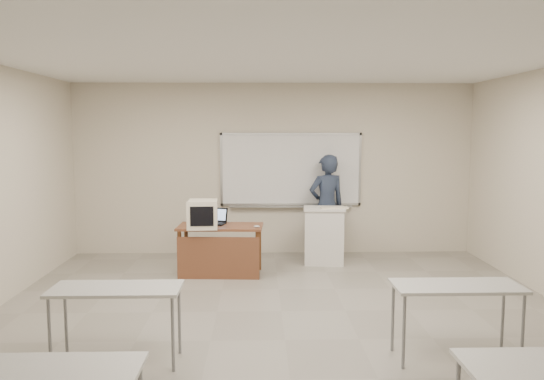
{
  "coord_description": "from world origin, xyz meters",
  "views": [
    {
      "loc": [
        -0.27,
        -5.32,
        2.18
      ],
      "look_at": [
        -0.08,
        2.2,
        1.33
      ],
      "focal_mm": 35.0,
      "sensor_mm": 36.0,
      "label": 1
    }
  ],
  "objects_px": {
    "presenter": "(327,206)",
    "mouse": "(257,226)",
    "laptop": "(215,220)",
    "crt_monitor": "(203,214)",
    "keyboard": "(334,208)",
    "podium": "(324,235)",
    "instructor_desk": "(220,242)",
    "whiteboard": "(291,170)"
  },
  "relations": [
    {
      "from": "presenter",
      "to": "mouse",
      "type": "bearing_deg",
      "value": 29.93
    },
    {
      "from": "laptop",
      "to": "presenter",
      "type": "bearing_deg",
      "value": 44.07
    },
    {
      "from": "laptop",
      "to": "mouse",
      "type": "xyz_separation_m",
      "value": [
        0.65,
        -0.35,
        -0.04
      ]
    },
    {
      "from": "crt_monitor",
      "to": "keyboard",
      "type": "bearing_deg",
      "value": 14.15
    },
    {
      "from": "presenter",
      "to": "podium",
      "type": "bearing_deg",
      "value": 60.78
    },
    {
      "from": "podium",
      "to": "presenter",
      "type": "distance_m",
      "value": 0.68
    },
    {
      "from": "podium",
      "to": "mouse",
      "type": "height_order",
      "value": "podium"
    },
    {
      "from": "crt_monitor",
      "to": "podium",
      "type": "bearing_deg",
      "value": 18.59
    },
    {
      "from": "mouse",
      "to": "instructor_desk",
      "type": "bearing_deg",
      "value": -175.92
    },
    {
      "from": "whiteboard",
      "to": "laptop",
      "type": "relative_size",
      "value": 7.78
    },
    {
      "from": "podium",
      "to": "keyboard",
      "type": "distance_m",
      "value": 0.51
    },
    {
      "from": "crt_monitor",
      "to": "mouse",
      "type": "height_order",
      "value": "crt_monitor"
    },
    {
      "from": "podium",
      "to": "keyboard",
      "type": "height_order",
      "value": "keyboard"
    },
    {
      "from": "laptop",
      "to": "presenter",
      "type": "relative_size",
      "value": 0.18
    },
    {
      "from": "crt_monitor",
      "to": "mouse",
      "type": "relative_size",
      "value": 5.38
    },
    {
      "from": "instructor_desk",
      "to": "mouse",
      "type": "relative_size",
      "value": 13.99
    },
    {
      "from": "instructor_desk",
      "to": "crt_monitor",
      "type": "bearing_deg",
      "value": -173.26
    },
    {
      "from": "podium",
      "to": "laptop",
      "type": "relative_size",
      "value": 2.92
    },
    {
      "from": "mouse",
      "to": "presenter",
      "type": "height_order",
      "value": "presenter"
    },
    {
      "from": "mouse",
      "to": "podium",
      "type": "bearing_deg",
      "value": 49.51
    },
    {
      "from": "crt_monitor",
      "to": "presenter",
      "type": "distance_m",
      "value": 2.36
    },
    {
      "from": "instructor_desk",
      "to": "keyboard",
      "type": "height_order",
      "value": "keyboard"
    },
    {
      "from": "podium",
      "to": "crt_monitor",
      "type": "height_order",
      "value": "crt_monitor"
    },
    {
      "from": "whiteboard",
      "to": "presenter",
      "type": "distance_m",
      "value": 0.88
    },
    {
      "from": "keyboard",
      "to": "podium",
      "type": "bearing_deg",
      "value": 138.61
    },
    {
      "from": "whiteboard",
      "to": "instructor_desk",
      "type": "height_order",
      "value": "whiteboard"
    },
    {
      "from": "podium",
      "to": "mouse",
      "type": "distance_m",
      "value": 1.39
    },
    {
      "from": "podium",
      "to": "mouse",
      "type": "bearing_deg",
      "value": -138.7
    },
    {
      "from": "whiteboard",
      "to": "crt_monitor",
      "type": "height_order",
      "value": "whiteboard"
    },
    {
      "from": "presenter",
      "to": "whiteboard",
      "type": "bearing_deg",
      "value": -39.7
    },
    {
      "from": "instructor_desk",
      "to": "keyboard",
      "type": "distance_m",
      "value": 1.94
    },
    {
      "from": "instructor_desk",
      "to": "podium",
      "type": "relative_size",
      "value": 1.37
    },
    {
      "from": "whiteboard",
      "to": "mouse",
      "type": "bearing_deg",
      "value": -110.96
    },
    {
      "from": "instructor_desk",
      "to": "crt_monitor",
      "type": "height_order",
      "value": "crt_monitor"
    },
    {
      "from": "crt_monitor",
      "to": "presenter",
      "type": "relative_size",
      "value": 0.28
    },
    {
      "from": "keyboard",
      "to": "crt_monitor",
      "type": "bearing_deg",
      "value": -166.3
    },
    {
      "from": "podium",
      "to": "crt_monitor",
      "type": "distance_m",
      "value": 2.09
    },
    {
      "from": "whiteboard",
      "to": "crt_monitor",
      "type": "xyz_separation_m",
      "value": [
        -1.4,
        -1.49,
        -0.53
      ]
    },
    {
      "from": "crt_monitor",
      "to": "whiteboard",
      "type": "bearing_deg",
      "value": 44.54
    },
    {
      "from": "whiteboard",
      "to": "keyboard",
      "type": "distance_m",
      "value": 1.23
    },
    {
      "from": "laptop",
      "to": "instructor_desk",
      "type": "bearing_deg",
      "value": -52.68
    },
    {
      "from": "whiteboard",
      "to": "instructor_desk",
      "type": "distance_m",
      "value": 2.1
    }
  ]
}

